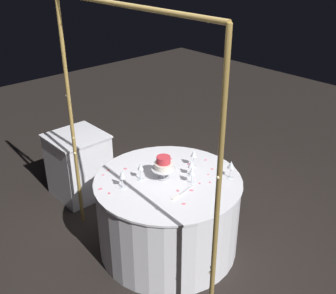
% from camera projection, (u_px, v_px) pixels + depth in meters
% --- Properties ---
extents(ground_plane, '(12.00, 12.00, 0.00)m').
position_uv_depth(ground_plane, '(168.00, 245.00, 4.01)').
color(ground_plane, black).
extents(decorative_arch, '(1.90, 0.06, 2.33)m').
position_uv_depth(decorative_arch, '(129.00, 119.00, 3.09)').
color(decorative_arch, olive).
rests_on(decorative_arch, ground).
extents(main_table, '(1.35, 1.35, 0.77)m').
position_uv_depth(main_table, '(168.00, 214.00, 3.83)').
color(main_table, white).
rests_on(main_table, ground).
extents(side_table, '(0.60, 0.60, 0.76)m').
position_uv_depth(side_table, '(79.00, 165.00, 4.68)').
color(side_table, white).
rests_on(side_table, ground).
extents(tiered_cake, '(0.22, 0.22, 0.22)m').
position_uv_depth(tiered_cake, '(163.00, 165.00, 3.61)').
color(tiered_cake, silver).
rests_on(tiered_cake, main_table).
extents(wine_glass_0, '(0.07, 0.07, 0.17)m').
position_uv_depth(wine_glass_0, '(231.00, 165.00, 3.63)').
color(wine_glass_0, silver).
rests_on(wine_glass_0, main_table).
extents(wine_glass_1, '(0.06, 0.06, 0.17)m').
position_uv_depth(wine_glass_1, '(192.00, 171.00, 3.55)').
color(wine_glass_1, silver).
rests_on(wine_glass_1, main_table).
extents(wine_glass_2, '(0.06, 0.06, 0.17)m').
position_uv_depth(wine_glass_2, '(140.00, 168.00, 3.60)').
color(wine_glass_2, silver).
rests_on(wine_glass_2, main_table).
extents(wine_glass_3, '(0.06, 0.06, 0.17)m').
position_uv_depth(wine_glass_3, '(122.00, 175.00, 3.48)').
color(wine_glass_3, silver).
rests_on(wine_glass_3, main_table).
extents(wine_glass_4, '(0.06, 0.06, 0.17)m').
position_uv_depth(wine_glass_4, '(194.00, 154.00, 3.82)').
color(wine_glass_4, silver).
rests_on(wine_glass_4, main_table).
extents(wine_glass_5, '(0.06, 0.06, 0.16)m').
position_uv_depth(wine_glass_5, '(191.00, 165.00, 3.67)').
color(wine_glass_5, silver).
rests_on(wine_glass_5, main_table).
extents(cake_knife, '(0.06, 0.30, 0.01)m').
position_uv_depth(cake_knife, '(181.00, 193.00, 3.45)').
color(cake_knife, silver).
rests_on(cake_knife, main_table).
extents(rose_petal_0, '(0.04, 0.03, 0.00)m').
position_uv_depth(rose_petal_0, '(212.00, 169.00, 3.83)').
color(rose_petal_0, '#EA6B84').
rests_on(rose_petal_0, main_table).
extents(rose_petal_1, '(0.04, 0.03, 0.00)m').
position_uv_depth(rose_petal_1, '(178.00, 191.00, 3.49)').
color(rose_petal_1, '#EA6B84').
rests_on(rose_petal_1, main_table).
extents(rose_petal_2, '(0.03, 0.02, 0.00)m').
position_uv_depth(rose_petal_2, '(161.00, 165.00, 3.89)').
color(rose_petal_2, '#EA6B84').
rests_on(rose_petal_2, main_table).
extents(rose_petal_3, '(0.03, 0.04, 0.00)m').
position_uv_depth(rose_petal_3, '(206.00, 160.00, 3.99)').
color(rose_petal_3, '#EA6B84').
rests_on(rose_petal_3, main_table).
extents(rose_petal_4, '(0.02, 0.03, 0.00)m').
position_uv_depth(rose_petal_4, '(208.00, 174.00, 3.74)').
color(rose_petal_4, '#EA6B84').
rests_on(rose_petal_4, main_table).
extents(rose_petal_5, '(0.05, 0.04, 0.00)m').
position_uv_depth(rose_petal_5, '(216.00, 209.00, 3.25)').
color(rose_petal_5, '#EA6B84').
rests_on(rose_petal_5, main_table).
extents(rose_petal_6, '(0.03, 0.04, 0.00)m').
position_uv_depth(rose_petal_6, '(158.00, 156.00, 4.05)').
color(rose_petal_6, '#EA6B84').
rests_on(rose_petal_6, main_table).
extents(rose_petal_7, '(0.04, 0.05, 0.00)m').
position_uv_depth(rose_petal_7, '(184.00, 204.00, 3.32)').
color(rose_petal_7, '#EA6B84').
rests_on(rose_petal_7, main_table).
extents(rose_petal_8, '(0.04, 0.04, 0.00)m').
position_uv_depth(rose_petal_8, '(108.00, 170.00, 3.81)').
color(rose_petal_8, '#EA6B84').
rests_on(rose_petal_8, main_table).
extents(rose_petal_9, '(0.04, 0.04, 0.00)m').
position_uv_depth(rose_petal_9, '(109.00, 193.00, 3.46)').
color(rose_petal_9, '#EA6B84').
rests_on(rose_petal_9, main_table).
extents(rose_petal_10, '(0.05, 0.04, 0.00)m').
position_uv_depth(rose_petal_10, '(125.00, 169.00, 3.83)').
color(rose_petal_10, '#EA6B84').
rests_on(rose_petal_10, main_table).
extents(rose_petal_11, '(0.03, 0.03, 0.00)m').
position_uv_depth(rose_petal_11, '(210.00, 182.00, 3.61)').
color(rose_petal_11, '#EA6B84').
rests_on(rose_petal_11, main_table).
extents(rose_petal_12, '(0.03, 0.03, 0.00)m').
position_uv_depth(rose_petal_12, '(200.00, 183.00, 3.60)').
color(rose_petal_12, '#EA6B84').
rests_on(rose_petal_12, main_table).
extents(rose_petal_13, '(0.03, 0.04, 0.00)m').
position_uv_depth(rose_petal_13, '(100.00, 189.00, 3.52)').
color(rose_petal_13, '#EA6B84').
rests_on(rose_petal_13, main_table).
extents(rose_petal_14, '(0.04, 0.04, 0.00)m').
position_uv_depth(rose_petal_14, '(171.00, 164.00, 3.92)').
color(rose_petal_14, '#EA6B84').
rests_on(rose_petal_14, main_table).
extents(rose_petal_15, '(0.04, 0.04, 0.00)m').
position_uv_depth(rose_petal_15, '(189.00, 164.00, 3.91)').
color(rose_petal_15, '#EA6B84').
rests_on(rose_petal_15, main_table).
extents(rose_petal_16, '(0.04, 0.03, 0.00)m').
position_uv_depth(rose_petal_16, '(171.00, 159.00, 4.01)').
color(rose_petal_16, '#EA6B84').
rests_on(rose_petal_16, main_table).
extents(rose_petal_17, '(0.05, 0.05, 0.00)m').
position_uv_depth(rose_petal_17, '(191.00, 190.00, 3.50)').
color(rose_petal_17, '#EA6B84').
rests_on(rose_petal_17, main_table).
extents(rose_petal_18, '(0.03, 0.03, 0.00)m').
position_uv_depth(rose_petal_18, '(103.00, 175.00, 3.73)').
color(rose_petal_18, '#EA6B84').
rests_on(rose_petal_18, main_table).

